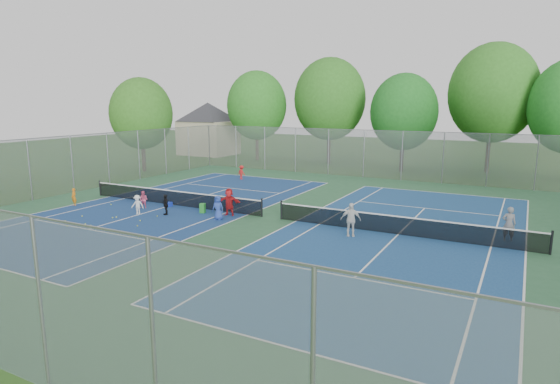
# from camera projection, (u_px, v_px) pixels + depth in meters

# --- Properties ---
(ground) EXTENTS (120.00, 120.00, 0.00)m
(ground) POSITION_uv_depth(u_px,v_px,m) (272.00, 218.00, 25.78)
(ground) COLOR #285219
(ground) RESTS_ON ground
(court_pad) EXTENTS (32.00, 32.00, 0.01)m
(court_pad) POSITION_uv_depth(u_px,v_px,m) (272.00, 218.00, 25.78)
(court_pad) COLOR #2B5C39
(court_pad) RESTS_ON ground
(court_left) EXTENTS (10.97, 23.77, 0.01)m
(court_left) POSITION_uv_depth(u_px,v_px,m) (173.00, 205.00, 29.01)
(court_left) COLOR navy
(court_left) RESTS_ON court_pad
(court_right) EXTENTS (10.97, 23.77, 0.01)m
(court_right) POSITION_uv_depth(u_px,v_px,m) (398.00, 235.00, 22.55)
(court_right) COLOR navy
(court_right) RESTS_ON court_pad
(net_left) EXTENTS (12.87, 0.10, 0.91)m
(net_left) POSITION_uv_depth(u_px,v_px,m) (173.00, 198.00, 28.92)
(net_left) COLOR black
(net_left) RESTS_ON ground
(net_right) EXTENTS (12.87, 0.10, 0.91)m
(net_right) POSITION_uv_depth(u_px,v_px,m) (399.00, 226.00, 22.47)
(net_right) COLOR black
(net_right) RESTS_ON ground
(fence_north) EXTENTS (32.00, 0.10, 4.00)m
(fence_north) POSITION_uv_depth(u_px,v_px,m) (364.00, 154.00, 39.27)
(fence_north) COLOR gray
(fence_north) RESTS_ON ground
(fence_west) EXTENTS (0.10, 32.00, 4.00)m
(fence_west) POSITION_uv_depth(u_px,v_px,m) (72.00, 164.00, 32.78)
(fence_west) COLOR gray
(fence_west) RESTS_ON ground
(house) EXTENTS (11.03, 11.03, 7.30)m
(house) POSITION_uv_depth(u_px,v_px,m) (208.00, 119.00, 55.92)
(house) COLOR #B7A88C
(house) RESTS_ON ground
(tree_nw) EXTENTS (6.40, 6.40, 9.58)m
(tree_nw) POSITION_uv_depth(u_px,v_px,m) (257.00, 105.00, 50.18)
(tree_nw) COLOR #443326
(tree_nw) RESTS_ON ground
(tree_nl) EXTENTS (7.20, 7.20, 10.69)m
(tree_nl) POSITION_uv_depth(u_px,v_px,m) (330.00, 99.00, 47.23)
(tree_nl) COLOR #443326
(tree_nl) RESTS_ON ground
(tree_nc) EXTENTS (6.00, 6.00, 8.85)m
(tree_nc) POSITION_uv_depth(u_px,v_px,m) (404.00, 112.00, 42.03)
(tree_nc) COLOR #443326
(tree_nc) RESTS_ON ground
(tree_nr) EXTENTS (7.60, 7.60, 11.42)m
(tree_nr) POSITION_uv_depth(u_px,v_px,m) (493.00, 93.00, 41.09)
(tree_nr) COLOR #443326
(tree_nr) RESTS_ON ground
(tree_side_w) EXTENTS (5.60, 5.60, 8.47)m
(tree_side_w) POSITION_uv_depth(u_px,v_px,m) (141.00, 114.00, 42.21)
(tree_side_w) COLOR #443326
(tree_side_w) RESTS_ON ground
(ball_crate) EXTENTS (0.34, 0.34, 0.28)m
(ball_crate) POSITION_uv_depth(u_px,v_px,m) (169.00, 204.00, 28.55)
(ball_crate) COLOR #1833BA
(ball_crate) RESTS_ON ground
(ball_hopper) EXTENTS (0.36, 0.36, 0.57)m
(ball_hopper) POSITION_uv_depth(u_px,v_px,m) (203.00, 208.00, 26.89)
(ball_hopper) COLOR green
(ball_hopper) RESTS_ON ground
(student_a) EXTENTS (0.44, 0.32, 1.10)m
(student_a) POSITION_uv_depth(u_px,v_px,m) (74.00, 197.00, 28.73)
(student_a) COLOR orange
(student_a) RESTS_ON ground
(student_b) EXTENTS (0.59, 0.51, 1.05)m
(student_b) POSITION_uv_depth(u_px,v_px,m) (144.00, 200.00, 28.03)
(student_b) COLOR #E65983
(student_b) RESTS_ON ground
(student_c) EXTENTS (0.83, 0.63, 1.13)m
(student_c) POSITION_uv_depth(u_px,v_px,m) (137.00, 205.00, 26.51)
(student_c) COLOR white
(student_c) RESTS_ON ground
(student_d) EXTENTS (0.74, 0.60, 1.18)m
(student_d) POSITION_uv_depth(u_px,v_px,m) (166.00, 205.00, 26.39)
(student_d) COLOR black
(student_d) RESTS_ON ground
(student_e) EXTENTS (0.69, 0.48, 1.34)m
(student_e) POSITION_uv_depth(u_px,v_px,m) (218.00, 208.00, 25.31)
(student_e) COLOR #294499
(student_e) RESTS_ON ground
(student_f) EXTENTS (1.51, 0.71, 1.56)m
(student_f) POSITION_uv_depth(u_px,v_px,m) (229.00, 202.00, 26.22)
(student_f) COLOR red
(student_f) RESTS_ON ground
(child_far_baseline) EXTENTS (0.85, 0.63, 1.16)m
(child_far_baseline) POSITION_uv_depth(u_px,v_px,m) (242.00, 172.00, 38.44)
(child_far_baseline) COLOR red
(child_far_baseline) RESTS_ON ground
(instructor) EXTENTS (0.63, 0.44, 1.62)m
(instructor) POSITION_uv_depth(u_px,v_px,m) (509.00, 224.00, 21.43)
(instructor) COLOR gray
(instructor) RESTS_ON ground
(teen_court_b) EXTENTS (1.03, 0.75, 1.63)m
(teen_court_b) POSITION_uv_depth(u_px,v_px,m) (351.00, 220.00, 22.20)
(teen_court_b) COLOR silver
(teen_court_b) RESTS_ON ground
(tennis_ball_0) EXTENTS (0.07, 0.07, 0.07)m
(tennis_ball_0) POSITION_uv_depth(u_px,v_px,m) (91.00, 226.00, 24.05)
(tennis_ball_0) COLOR #B4DA32
(tennis_ball_0) RESTS_ON ground
(tennis_ball_1) EXTENTS (0.07, 0.07, 0.07)m
(tennis_ball_1) POSITION_uv_depth(u_px,v_px,m) (65.00, 221.00, 24.98)
(tennis_ball_1) COLOR #A2C12D
(tennis_ball_1) RESTS_ON ground
(tennis_ball_2) EXTENTS (0.07, 0.07, 0.07)m
(tennis_ball_2) POSITION_uv_depth(u_px,v_px,m) (140.00, 221.00, 25.04)
(tennis_ball_2) COLOR #B8CE30
(tennis_ball_2) RESTS_ON ground
(tennis_ball_3) EXTENTS (0.07, 0.07, 0.07)m
(tennis_ball_3) POSITION_uv_depth(u_px,v_px,m) (137.00, 226.00, 24.01)
(tennis_ball_3) COLOR gold
(tennis_ball_3) RESTS_ON ground
(tennis_ball_4) EXTENTS (0.07, 0.07, 0.07)m
(tennis_ball_4) POSITION_uv_depth(u_px,v_px,m) (113.00, 218.00, 25.67)
(tennis_ball_4) COLOR #CBDD33
(tennis_ball_4) RESTS_ON ground
(tennis_ball_5) EXTENTS (0.07, 0.07, 0.07)m
(tennis_ball_5) POSITION_uv_depth(u_px,v_px,m) (139.00, 237.00, 22.08)
(tennis_ball_5) COLOR #ACCF30
(tennis_ball_5) RESTS_ON ground
(tennis_ball_6) EXTENTS (0.07, 0.07, 0.07)m
(tennis_ball_6) POSITION_uv_depth(u_px,v_px,m) (82.00, 216.00, 26.02)
(tennis_ball_6) COLOR gold
(tennis_ball_6) RESTS_ON ground
(tennis_ball_7) EXTENTS (0.07, 0.07, 0.07)m
(tennis_ball_7) POSITION_uv_depth(u_px,v_px,m) (67.00, 226.00, 23.97)
(tennis_ball_7) COLOR #C2E034
(tennis_ball_7) RESTS_ON ground
(tennis_ball_8) EXTENTS (0.07, 0.07, 0.07)m
(tennis_ball_8) POSITION_uv_depth(u_px,v_px,m) (111.00, 205.00, 28.93)
(tennis_ball_8) COLOR #BBDE33
(tennis_ball_8) RESTS_ON ground
(tennis_ball_9) EXTENTS (0.07, 0.07, 0.07)m
(tennis_ball_9) POSITION_uv_depth(u_px,v_px,m) (85.00, 224.00, 24.36)
(tennis_ball_9) COLOR #C1DA32
(tennis_ball_9) RESTS_ON ground
(tennis_ball_10) EXTENTS (0.07, 0.07, 0.07)m
(tennis_ball_10) POSITION_uv_depth(u_px,v_px,m) (157.00, 216.00, 26.04)
(tennis_ball_10) COLOR #B6CB2F
(tennis_ball_10) RESTS_ON ground
(tennis_ball_11) EXTENTS (0.07, 0.07, 0.07)m
(tennis_ball_11) POSITION_uv_depth(u_px,v_px,m) (116.00, 217.00, 25.82)
(tennis_ball_11) COLOR yellow
(tennis_ball_11) RESTS_ON ground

